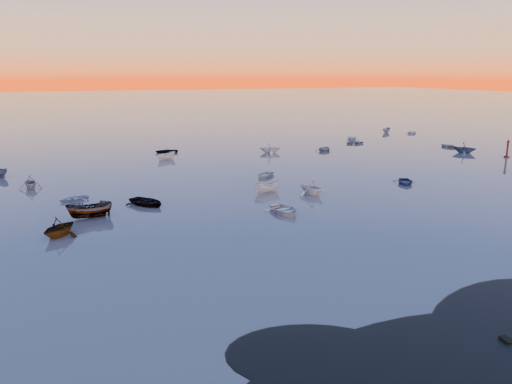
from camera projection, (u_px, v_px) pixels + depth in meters
ground at (155, 133)px, 120.96m from camera, size 600.00×600.00×0.00m
mud_lobes at (467, 320)px, 29.61m from camera, size 140.00×6.00×0.07m
moored_fleet at (210, 166)px, 78.45m from camera, size 124.00×58.00×1.20m
boat_near_center at (268, 191)px, 61.56m from camera, size 2.68×4.21×1.35m
boat_near_right at (312, 194)px, 60.14m from camera, size 4.23×2.93×1.35m
channel_marker at (507, 150)px, 86.01m from camera, size 0.90×0.90×3.22m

